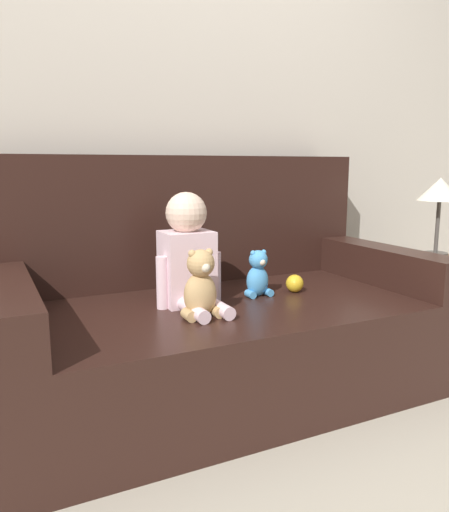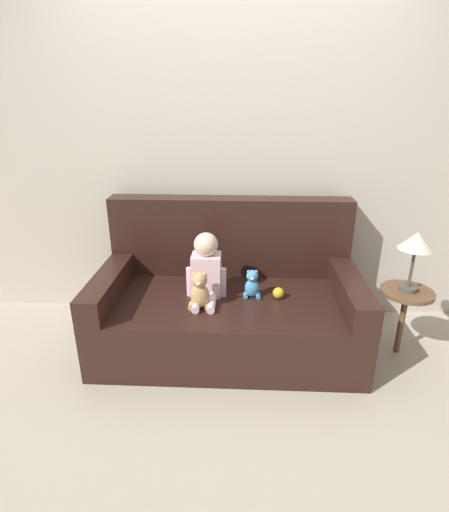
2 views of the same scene
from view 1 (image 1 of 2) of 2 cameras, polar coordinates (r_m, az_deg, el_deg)
ground_plane at (r=2.23m, az=-0.30°, el=-15.03°), size 12.00×12.00×0.00m
wall_back at (r=2.56m, az=-6.19°, el=18.03°), size 8.00×0.05×2.60m
couch at (r=2.18m, az=-1.24°, el=-6.61°), size 1.80×0.97×1.00m
person_baby at (r=1.99m, az=-4.18°, el=-0.01°), size 0.27×0.37×0.45m
teddy_bear_brown at (r=1.83m, az=-2.75°, el=-3.41°), size 0.15×0.12×0.26m
plush_toy_side at (r=2.13m, az=3.83°, el=-2.14°), size 0.12×0.09×0.20m
toy_ball at (r=2.23m, az=8.03°, el=-3.12°), size 0.08×0.08×0.08m
side_table at (r=2.76m, az=23.17°, el=3.40°), size 0.35×0.35×0.89m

